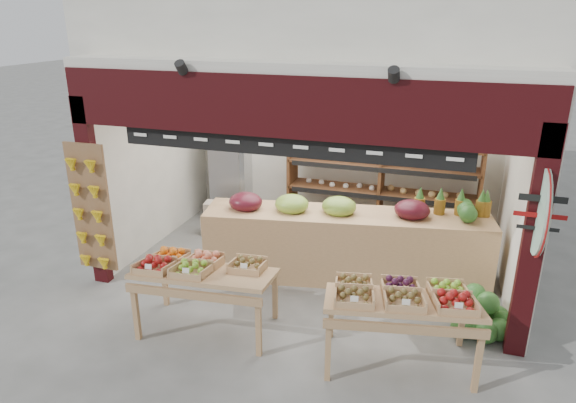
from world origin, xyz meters
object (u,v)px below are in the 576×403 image
Objects in this scene: back_shelving at (382,173)px; refrigerator at (232,173)px; display_table_left at (198,268)px; watermelon_pile at (482,318)px; display_table_right at (402,297)px; cardboard_stack at (228,222)px; mid_counter at (344,243)px.

back_shelving is 2.81m from refrigerator.
watermelon_pile is (3.27, 0.93, -0.60)m from display_table_left.
back_shelving is 1.79× the size of display_table_right.
watermelon_pile is at bearing -39.42° from refrigerator.
display_table_left is at bearing -81.13° from refrigerator.
display_table_left reaches higher than watermelon_pile.
watermelon_pile is (4.12, -1.76, -0.03)m from cardboard_stack.
watermelon_pile is at bearing 15.88° from display_table_left.
cardboard_stack is at bearing -164.80° from back_shelving.
cardboard_stack is 0.55× the size of display_table_right.
back_shelving is at bearing 123.42° from watermelon_pile.
watermelon_pile is (0.90, 0.89, -0.62)m from display_table_right.
back_shelving is 4.29× the size of watermelon_pile.
cardboard_stack is 4.48m from watermelon_pile.
mid_counter is at bearing -22.20° from cardboard_stack.
back_shelving is at bearing 102.02° from display_table_right.
refrigerator reaches higher than cardboard_stack.
refrigerator is 4.95m from display_table_right.
cardboard_stack is 2.88m from display_table_left.
watermelon_pile is at bearing 44.86° from display_table_right.
mid_counter reaches higher than display_table_right.
display_table_left reaches higher than cardboard_stack.
back_shelving is at bearing 63.72° from display_table_left.
watermelon_pile is at bearing -23.07° from cardboard_stack.
display_table_left is 3.46m from watermelon_pile.
mid_counter is at bearing -99.36° from back_shelving.
mid_counter is 2.42× the size of display_table_left.
display_table_right is (3.22, -2.65, 0.59)m from cardboard_stack.
refrigerator is at bearing 107.96° from cardboard_stack.
display_table_right reaches higher than cardboard_stack.
refrigerator is 3.10m from mid_counter.
refrigerator is 0.42× the size of mid_counter.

